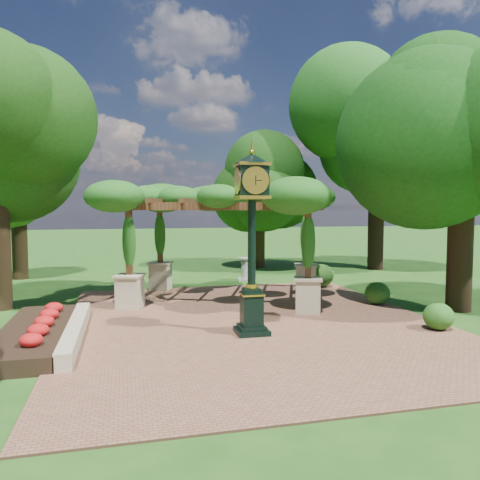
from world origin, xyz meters
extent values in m
plane|color=#1E4714|center=(0.00, 0.00, 0.00)|extent=(120.00, 120.00, 0.00)
cube|color=brown|center=(0.00, 1.00, 0.02)|extent=(10.00, 12.00, 0.04)
cube|color=#C6B793|center=(-4.60, 0.50, 0.20)|extent=(0.35, 5.00, 0.40)
cube|color=red|center=(-5.50, 0.50, 0.18)|extent=(1.50, 5.00, 0.36)
cube|color=black|center=(-0.36, -0.14, 0.10)|extent=(0.81, 0.81, 0.12)
cube|color=black|center=(-0.36, -0.14, 0.64)|extent=(0.51, 0.51, 0.90)
cube|color=gold|center=(-0.36, -0.14, 1.04)|extent=(0.57, 0.57, 0.04)
cylinder|color=black|center=(-0.36, -0.14, 2.33)|extent=(0.20, 0.20, 2.29)
cube|color=black|center=(-0.36, -0.14, 3.83)|extent=(0.71, 0.71, 0.70)
cylinder|color=beige|center=(-0.36, -0.50, 3.83)|extent=(0.60, 0.04, 0.60)
cone|color=black|center=(-0.36, -0.14, 4.38)|extent=(0.91, 0.91, 0.25)
sphere|color=gold|center=(-0.36, -0.14, 4.53)|extent=(0.14, 0.14, 0.14)
cube|color=beige|center=(-3.27, 3.67, 0.54)|extent=(0.93, 0.93, 1.00)
cube|color=brown|center=(-3.27, 3.67, 2.11)|extent=(0.23, 0.23, 2.05)
cube|color=beige|center=(1.90, 1.71, 0.54)|extent=(0.93, 0.93, 1.00)
cube|color=brown|center=(1.90, 1.71, 2.11)|extent=(0.23, 0.23, 2.05)
cube|color=beige|center=(-2.09, 6.77, 0.54)|extent=(0.93, 0.93, 1.00)
cube|color=brown|center=(-2.09, 6.77, 2.11)|extent=(0.23, 0.23, 2.05)
cube|color=beige|center=(3.08, 4.81, 0.54)|extent=(0.93, 0.93, 1.00)
cube|color=brown|center=(3.08, 4.81, 2.11)|extent=(0.23, 0.23, 2.05)
cube|color=brown|center=(-0.69, 2.69, 3.22)|extent=(6.05, 2.42, 0.24)
cube|color=brown|center=(0.49, 5.79, 3.22)|extent=(6.05, 2.42, 0.24)
ellipsoid|color=#1D5217|center=(-0.10, 4.24, 3.52)|extent=(7.41, 6.00, 1.11)
cube|color=gray|center=(1.65, 8.33, 0.05)|extent=(0.67, 0.67, 0.10)
cylinder|color=gray|center=(1.65, 8.33, 0.51)|extent=(0.34, 0.34, 0.91)
cylinder|color=gray|center=(1.65, 8.33, 0.98)|extent=(0.63, 0.63, 0.05)
ellipsoid|color=#255B1A|center=(4.42, -0.95, 0.39)|extent=(0.95, 0.95, 0.69)
ellipsoid|color=#1C4814|center=(4.56, 2.29, 0.40)|extent=(1.05, 1.05, 0.73)
ellipsoid|color=#285719|center=(4.13, 5.82, 0.49)|extent=(1.20, 1.20, 0.91)
cylinder|color=#2F2113|center=(-7.19, 4.59, 1.61)|extent=(0.66, 0.66, 3.22)
cylinder|color=black|center=(-7.94, 11.22, 1.39)|extent=(0.66, 0.66, 2.77)
ellipsoid|color=#2A5A19|center=(-7.94, 11.22, 4.97)|extent=(3.43, 3.43, 4.38)
cylinder|color=#352615|center=(3.49, 12.43, 1.26)|extent=(0.63, 0.63, 2.52)
ellipsoid|color=#14360D|center=(3.49, 12.43, 4.51)|extent=(4.40, 4.40, 3.98)
cylinder|color=black|center=(9.18, 10.42, 2.01)|extent=(0.80, 0.80, 4.02)
ellipsoid|color=#1C5016|center=(9.18, 10.42, 7.20)|extent=(5.68, 5.68, 6.35)
cylinder|color=black|center=(6.61, 1.01, 1.84)|extent=(0.75, 0.75, 3.68)
ellipsoid|color=#123B0E|center=(6.61, 1.01, 6.58)|extent=(5.06, 5.06, 5.81)
camera|label=1|loc=(-3.41, -11.24, 3.19)|focal=35.00mm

